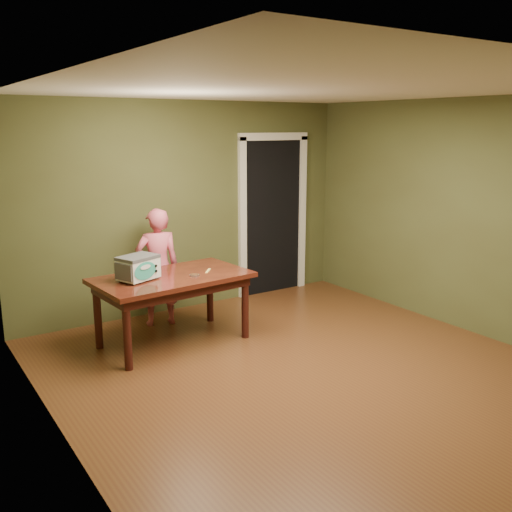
# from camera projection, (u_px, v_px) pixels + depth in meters

# --- Properties ---
(floor) EXTENTS (5.00, 5.00, 0.00)m
(floor) POSITION_uv_depth(u_px,v_px,m) (311.00, 374.00, 5.38)
(floor) COLOR #5A3419
(floor) RESTS_ON ground
(room_shell) EXTENTS (4.52, 5.02, 2.61)m
(room_shell) POSITION_uv_depth(u_px,v_px,m) (315.00, 194.00, 5.00)
(room_shell) COLOR #4C542D
(room_shell) RESTS_ON ground
(doorway) EXTENTS (1.10, 0.66, 2.25)m
(doorway) POSITION_uv_depth(u_px,v_px,m) (261.00, 215.00, 8.11)
(doorway) COLOR black
(doorway) RESTS_ON ground
(dining_table) EXTENTS (1.67, 1.02, 0.75)m
(dining_table) POSITION_uv_depth(u_px,v_px,m) (172.00, 285.00, 6.03)
(dining_table) COLOR #3A140D
(dining_table) RESTS_ON floor
(toy_oven) EXTENTS (0.47, 0.40, 0.25)m
(toy_oven) POSITION_uv_depth(u_px,v_px,m) (138.00, 267.00, 5.80)
(toy_oven) COLOR #4C4F54
(toy_oven) RESTS_ON dining_table
(baking_pan) EXTENTS (0.10, 0.10, 0.02)m
(baking_pan) POSITION_uv_depth(u_px,v_px,m) (195.00, 275.00, 5.97)
(baking_pan) COLOR silver
(baking_pan) RESTS_ON dining_table
(spatula) EXTENTS (0.14, 0.15, 0.01)m
(spatula) POSITION_uv_depth(u_px,v_px,m) (208.00, 271.00, 6.19)
(spatula) COLOR #FFE46E
(spatula) RESTS_ON dining_table
(child) EXTENTS (0.56, 0.43, 1.38)m
(child) POSITION_uv_depth(u_px,v_px,m) (158.00, 267.00, 6.61)
(child) COLOR #DF5B74
(child) RESTS_ON floor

